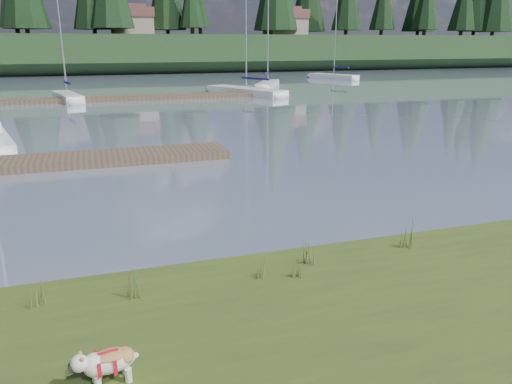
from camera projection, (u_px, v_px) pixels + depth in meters
name	position (u px, v px, depth m)	size (l,w,h in m)	color
ground	(103.00, 101.00, 37.90)	(200.00, 200.00, 0.00)	#7D8BA2
ridge	(93.00, 54.00, 76.30)	(200.00, 20.00, 5.00)	black
bulldog	(108.00, 361.00, 5.97)	(0.80, 0.40, 0.47)	silver
dock_near	(3.00, 165.00, 17.57)	(16.00, 2.00, 0.30)	#4C3D2C
dock_far	(130.00, 98.00, 38.46)	(26.00, 2.20, 0.30)	#4C3D2C
sailboat_bg_2	(66.00, 96.00, 38.15)	(2.67, 6.48, 9.74)	white
sailboat_bg_3	(240.00, 90.00, 42.65)	(5.61, 8.97, 13.26)	white
sailboat_bg_4	(269.00, 84.00, 49.22)	(4.68, 7.17, 10.89)	white
sailboat_bg_5	(329.00, 76.00, 60.24)	(4.42, 7.19, 10.49)	white
weed_0	(132.00, 280.00, 7.99)	(0.17, 0.14, 0.71)	#475B23
weed_1	(263.00, 269.00, 8.70)	(0.17, 0.14, 0.40)	#475B23
weed_2	(308.00, 253.00, 9.20)	(0.17, 0.14, 0.55)	#475B23
weed_3	(36.00, 292.00, 7.78)	(0.17, 0.14, 0.52)	#475B23
weed_4	(297.00, 266.00, 8.74)	(0.17, 0.14, 0.45)	#475B23
weed_5	(408.00, 235.00, 9.91)	(0.17, 0.14, 0.67)	#475B23
mud_lip	(157.00, 283.00, 9.14)	(60.00, 0.50, 0.14)	#33281C
house_1	(132.00, 21.00, 74.87)	(6.30, 5.30, 4.65)	gray
house_2	(285.00, 22.00, 80.20)	(6.30, 5.30, 4.65)	gray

